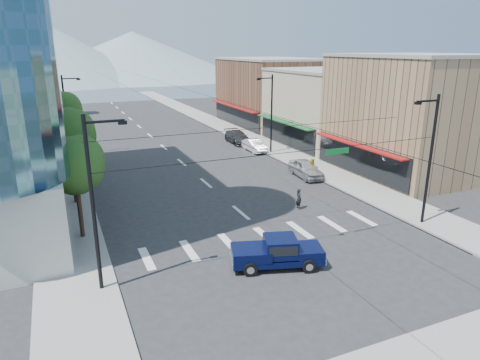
{
  "coord_description": "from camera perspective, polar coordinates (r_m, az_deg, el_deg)",
  "views": [
    {
      "loc": [
        -11.96,
        -21.38,
        11.84
      ],
      "look_at": [
        -0.62,
        4.75,
        3.0
      ],
      "focal_mm": 32.0,
      "sensor_mm": 36.0,
      "label": 1
    }
  ],
  "objects": [
    {
      "name": "shop_mid",
      "position": [
        55.98,
        11.75,
        9.36
      ],
      "size": [
        12.0,
        14.0,
        9.0
      ],
      "primitive_type": "cube",
      "color": "tan",
      "rests_on": "ground"
    },
    {
      "name": "lamp_pole_nw",
      "position": [
        51.85,
        -22.06,
        8.36
      ],
      "size": [
        2.0,
        0.25,
        9.0
      ],
      "color": "black",
      "rests_on": "ground"
    },
    {
      "name": "tree_far",
      "position": [
        48.88,
        -22.49,
        8.61
      ],
      "size": [
        4.09,
        4.09,
        7.52
      ],
      "color": "black",
      "rests_on": "ground"
    },
    {
      "name": "sidewalk_right",
      "position": [
        66.93,
        -2.12,
        7.11
      ],
      "size": [
        4.0,
        120.0,
        0.15
      ],
      "primitive_type": "cube",
      "color": "gray",
      "rests_on": "ground"
    },
    {
      "name": "shop_near",
      "position": [
        45.23,
        22.06,
        7.94
      ],
      "size": [
        12.0,
        14.0,
        11.0
      ],
      "primitive_type": "cube",
      "color": "#8C6B4C",
      "rests_on": "ground"
    },
    {
      "name": "tree_midfar",
      "position": [
        42.04,
        -22.08,
        6.62
      ],
      "size": [
        3.65,
        3.64,
        6.71
      ],
      "color": "black",
      "rests_on": "ground"
    },
    {
      "name": "shop_far",
      "position": [
        69.54,
        4.11,
        11.56
      ],
      "size": [
        12.0,
        18.0,
        10.0
      ],
      "primitive_type": "cube",
      "color": "brown",
      "rests_on": "ground"
    },
    {
      "name": "parked_car_near",
      "position": [
        41.17,
        8.78,
        1.51
      ],
      "size": [
        2.31,
        4.93,
        1.63
      ],
      "primitive_type": "imported",
      "rotation": [
        0.0,
        0.0,
        -0.08
      ],
      "color": "#ADACB1",
      "rests_on": "ground"
    },
    {
      "name": "tree_near",
      "position": [
        28.33,
        -20.95,
        2.1
      ],
      "size": [
        3.65,
        3.64,
        6.71
      ],
      "color": "black",
      "rests_on": "ground"
    },
    {
      "name": "ground",
      "position": [
        27.21,
        5.25,
        -8.63
      ],
      "size": [
        160.0,
        160.0,
        0.0
      ],
      "primitive_type": "plane",
      "color": "#28282B",
      "rests_on": "ground"
    },
    {
      "name": "sidewalk_left",
      "position": [
        62.49,
        -23.15,
        5.0
      ],
      "size": [
        4.0,
        120.0,
        0.15
      ],
      "primitive_type": "cube",
      "color": "gray",
      "rests_on": "ground"
    },
    {
      "name": "parked_car_mid",
      "position": [
        50.95,
        1.94,
        4.62
      ],
      "size": [
        1.51,
        4.3,
        1.42
      ],
      "primitive_type": "imported",
      "rotation": [
        0.0,
        0.0,
        -0.0
      ],
      "color": "white",
      "rests_on": "ground"
    },
    {
      "name": "tree_midnear",
      "position": [
        35.05,
        -21.73,
        5.76
      ],
      "size": [
        4.09,
        4.09,
        7.52
      ],
      "color": "black",
      "rests_on": "ground"
    },
    {
      "name": "mountain_right",
      "position": [
        184.19,
        -14.01,
        15.87
      ],
      "size": [
        90.0,
        90.0,
        18.0
      ],
      "primitive_type": "cone",
      "color": "gray",
      "rests_on": "ground"
    },
    {
      "name": "clock_tower",
      "position": [
        83.51,
        -27.53,
        14.56
      ],
      "size": [
        4.8,
        4.8,
        20.4
      ],
      "color": "#8C6B4C",
      "rests_on": "ground"
    },
    {
      "name": "pedestrian",
      "position": [
        32.93,
        7.84,
        -2.51
      ],
      "size": [
        0.41,
        0.6,
        1.6
      ],
      "primitive_type": "imported",
      "rotation": [
        0.0,
        0.0,
        1.62
      ],
      "color": "black",
      "rests_on": "ground"
    },
    {
      "name": "signal_rig",
      "position": [
        24.79,
        7.03,
        0.24
      ],
      "size": [
        21.8,
        0.2,
        9.0
      ],
      "color": "black",
      "rests_on": "ground"
    },
    {
      "name": "mountain_left",
      "position": [
        171.41,
        -25.45,
        15.37
      ],
      "size": [
        80.0,
        80.0,
        22.0
      ],
      "primitive_type": "cone",
      "color": "gray",
      "rests_on": "ground"
    },
    {
      "name": "lamp_pole_ne",
      "position": [
        49.41,
        4.1,
        9.18
      ],
      "size": [
        2.0,
        0.25,
        9.0
      ],
      "color": "black",
      "rests_on": "ground"
    },
    {
      "name": "parked_car_far",
      "position": [
        55.42,
        -0.3,
        5.73
      ],
      "size": [
        2.34,
        5.45,
        1.56
      ],
      "primitive_type": "imported",
      "rotation": [
        0.0,
        0.0,
        -0.03
      ],
      "color": "#303033",
      "rests_on": "ground"
    },
    {
      "name": "pickup_truck",
      "position": [
        24.32,
        4.91,
        -9.51
      ],
      "size": [
        5.49,
        3.28,
        1.76
      ],
      "rotation": [
        0.0,
        0.0,
        -0.3
      ],
      "color": "black",
      "rests_on": "ground"
    }
  ]
}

